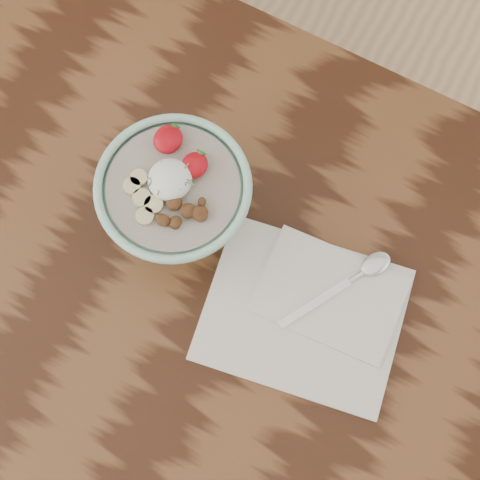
# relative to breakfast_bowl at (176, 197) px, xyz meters

# --- Properties ---
(table) EXTENTS (1.60, 0.90, 0.75)m
(table) POSITION_rel_breakfast_bowl_xyz_m (-0.09, -0.09, -0.16)
(table) COLOR #32180C
(table) RESTS_ON ground
(breakfast_bowl) EXTENTS (0.21, 0.21, 0.14)m
(breakfast_bowl) POSITION_rel_breakfast_bowl_xyz_m (0.00, 0.00, 0.00)
(breakfast_bowl) COLOR #A0D7BE
(breakfast_bowl) RESTS_ON table
(napkin) EXTENTS (0.30, 0.26, 0.02)m
(napkin) POSITION_rel_breakfast_bowl_xyz_m (0.23, -0.04, -0.06)
(napkin) COLOR silver
(napkin) RESTS_ON table
(spoon) EXTENTS (0.11, 0.17, 0.01)m
(spoon) POSITION_rel_breakfast_bowl_xyz_m (0.27, 0.04, -0.05)
(spoon) COLOR silver
(spoon) RESTS_ON napkin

